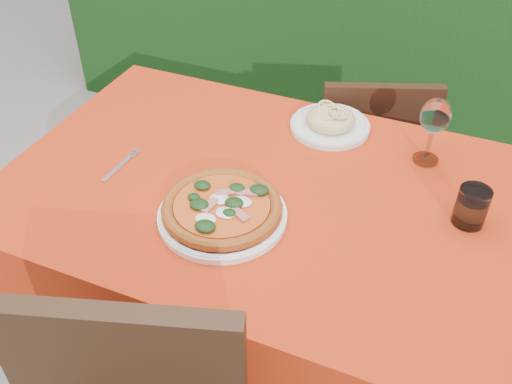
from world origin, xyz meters
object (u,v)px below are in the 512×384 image
at_px(fork, 118,168).
at_px(pizza_plate, 222,210).
at_px(chair_far, 368,161).
at_px(pasta_plate, 330,122).
at_px(wine_glass, 435,119).
at_px(water_glass, 471,208).

bearing_deg(fork, pizza_plate, -9.27).
relative_size(chair_far, fork, 4.89).
relative_size(pizza_plate, fork, 1.93).
xyz_separation_m(pasta_plate, wine_glass, (0.28, -0.05, 0.11)).
bearing_deg(wine_glass, pasta_plate, 170.20).
bearing_deg(fork, chair_far, 54.84).
relative_size(pasta_plate, fork, 1.37).
bearing_deg(water_glass, fork, -170.55).
relative_size(wine_glass, fork, 1.12).
bearing_deg(fork, wine_glass, 27.63).
xyz_separation_m(chair_far, fork, (-0.52, -0.69, 0.29)).
relative_size(pizza_plate, wine_glass, 1.73).
distance_m(chair_far, wine_glass, 0.57).
xyz_separation_m(pasta_plate, water_glass, (0.41, -0.25, 0.02)).
height_order(chair_far, fork, chair_far).
bearing_deg(pizza_plate, pasta_plate, 75.93).
distance_m(pasta_plate, fork, 0.60).
relative_size(pasta_plate, wine_glass, 1.22).
height_order(chair_far, pizza_plate, pizza_plate).
xyz_separation_m(water_glass, wine_glass, (-0.13, 0.20, 0.09)).
distance_m(pasta_plate, wine_glass, 0.30).
xyz_separation_m(wine_glass, fork, (-0.72, -0.35, -0.13)).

